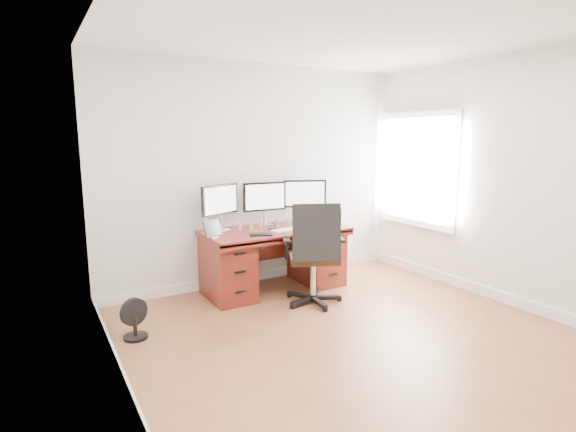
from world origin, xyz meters
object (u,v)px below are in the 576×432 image
keyboard (284,230)px  desk (274,257)px  floor_fan (135,319)px  office_chair (314,271)px  monitor_center (265,198)px

keyboard → desk: bearing=96.5°
desk → floor_fan: desk is taller
desk → keyboard: keyboard is taller
office_chair → desk: bearing=126.7°
office_chair → monitor_center: 1.15m
office_chair → monitor_center: monitor_center is taller
desk → floor_fan: 1.85m
desk → office_chair: 0.67m
office_chair → keyboard: bearing=125.6°
keyboard → monitor_center: bearing=87.7°
monitor_center → keyboard: bearing=-79.5°
office_chair → floor_fan: (-1.88, 0.09, -0.19)m
desk → floor_fan: size_ratio=4.52×
floor_fan → monitor_center: (1.75, 0.80, 0.90)m
floor_fan → monitor_center: size_ratio=0.68×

